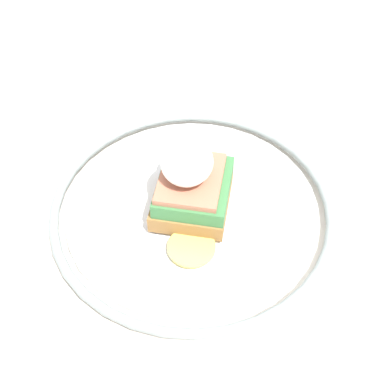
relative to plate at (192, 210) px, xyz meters
name	(u,v)px	position (x,y,z in m)	size (l,w,h in m)	color
dining_table	(151,266)	(0.00, -0.05, -0.12)	(1.11, 0.74, 0.73)	beige
plate	(192,210)	(0.00, 0.00, 0.00)	(0.29, 0.29, 0.02)	white
sandwich	(191,184)	(0.00, 0.00, 0.04)	(0.12, 0.07, 0.08)	olive
fork	(224,106)	(-0.18, 0.01, -0.01)	(0.02, 0.15, 0.00)	silver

